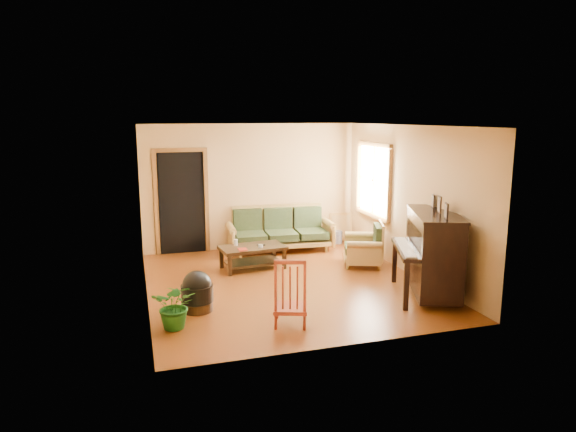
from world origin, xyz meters
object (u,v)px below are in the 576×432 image
object	(u,v)px
sofa	(281,229)
potted_plant	(176,305)
armchair	(363,244)
coffee_table	(253,257)
piano	(433,255)
footstool	(197,296)
red_chair	(290,291)
ceramic_crock	(337,237)

from	to	relation	value
sofa	potted_plant	distance (m)	4.16
armchair	coffee_table	bearing A→B (deg)	-169.99
sofa	piano	distance (m)	3.60
armchair	sofa	bearing A→B (deg)	150.09
piano	footstool	distance (m)	3.61
armchair	potted_plant	bearing A→B (deg)	-130.63
red_chair	ceramic_crock	size ratio (longest dim) A/B	3.43
coffee_table	potted_plant	size ratio (longest dim) A/B	1.83
potted_plant	armchair	bearing A→B (deg)	28.48
sofa	piano	world-z (taller)	piano
sofa	red_chair	size ratio (longest dim) A/B	2.27
sofa	ceramic_crock	bearing A→B (deg)	14.79
coffee_table	piano	world-z (taller)	piano
coffee_table	potted_plant	world-z (taller)	potted_plant
ceramic_crock	red_chair	bearing A→B (deg)	-120.19
armchair	potted_plant	xyz separation A→B (m)	(-3.58, -1.94, -0.10)
footstool	ceramic_crock	world-z (taller)	footstool
footstool	piano	bearing A→B (deg)	-6.95
armchair	potted_plant	distance (m)	4.08
footstool	red_chair	world-z (taller)	red_chair
sofa	footstool	bearing A→B (deg)	-122.38
coffee_table	footstool	distance (m)	2.17
piano	red_chair	bearing A→B (deg)	-148.96
footstool	ceramic_crock	distance (m)	4.63
piano	potted_plant	xyz separation A→B (m)	(-3.90, -0.11, -0.34)
coffee_table	potted_plant	bearing A→B (deg)	-124.02
coffee_table	piano	distance (m)	3.25
armchair	piano	xyz separation A→B (m)	(0.31, -1.84, 0.25)
sofa	potted_plant	size ratio (longest dim) A/B	3.38
armchair	piano	bearing A→B (deg)	-59.39
piano	coffee_table	bearing A→B (deg)	157.43
sofa	coffee_table	world-z (taller)	sofa
red_chair	armchair	bearing A→B (deg)	65.56
piano	sofa	bearing A→B (deg)	135.54
coffee_table	armchair	size ratio (longest dim) A/B	1.40
coffee_table	red_chair	size ratio (longest dim) A/B	1.23
sofa	armchair	size ratio (longest dim) A/B	2.58
red_chair	potted_plant	bearing A→B (deg)	-173.47
piano	red_chair	xyz separation A→B (m)	(-2.42, -0.42, -0.19)
coffee_table	potted_plant	distance (m)	2.81
footstool	potted_plant	distance (m)	0.65
coffee_table	armchair	distance (m)	2.06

